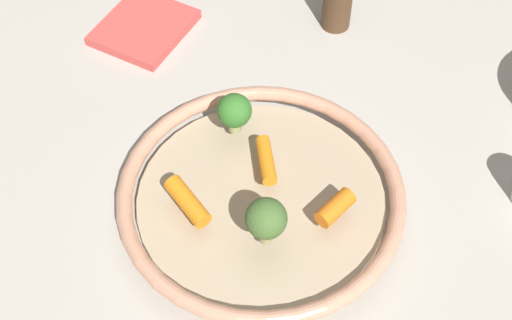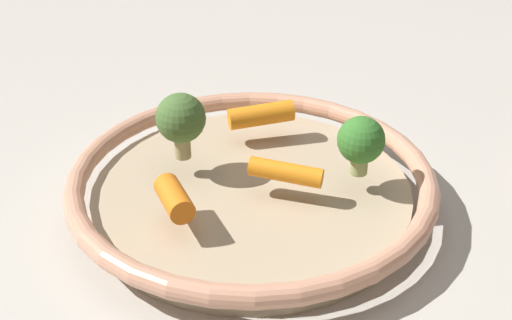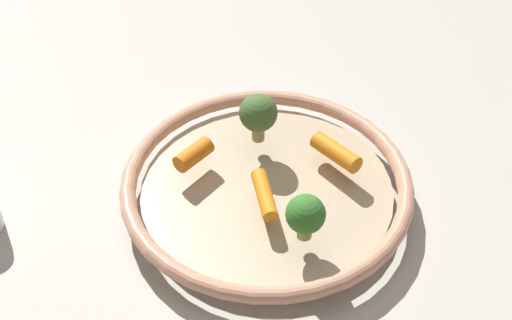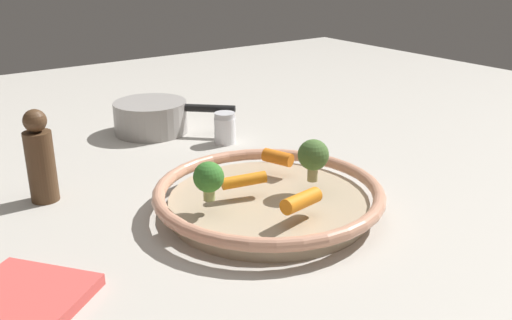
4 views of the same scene
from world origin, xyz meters
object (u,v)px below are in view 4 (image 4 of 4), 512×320
at_px(baby_carrot_back, 278,157).
at_px(dish_towel, 25,297).
at_px(broccoli_floret_large, 313,156).
at_px(saucepan, 152,117).
at_px(baby_carrot_center, 244,180).
at_px(broccoli_floret_edge, 209,178).
at_px(pepper_mill, 40,159).
at_px(baby_carrot_near_rim, 301,201).
at_px(serving_bowl, 268,198).
at_px(salt_shaker, 225,128).

height_order(baby_carrot_back, dish_towel, baby_carrot_back).
xyz_separation_m(broccoli_floret_large, saucepan, (-0.47, -0.03, -0.05)).
distance_m(baby_carrot_center, dish_towel, 0.33).
height_order(broccoli_floret_edge, pepper_mill, pepper_mill).
distance_m(baby_carrot_center, broccoli_floret_large, 0.11).
xyz_separation_m(broccoli_floret_large, dish_towel, (0.00, -0.42, -0.07)).
bearing_deg(saucepan, broccoli_floret_edge, -16.23).
relative_size(baby_carrot_near_rim, broccoli_floret_large, 1.03).
xyz_separation_m(baby_carrot_back, dish_towel, (0.09, -0.42, -0.05)).
bearing_deg(broccoli_floret_edge, serving_bowl, 85.33).
bearing_deg(saucepan, pepper_mill, -53.17).
distance_m(baby_carrot_near_rim, saucepan, 0.54).
relative_size(salt_shaker, dish_towel, 0.47).
distance_m(baby_carrot_back, pepper_mill, 0.36).
distance_m(baby_carrot_back, dish_towel, 0.43).
relative_size(serving_bowl, broccoli_floret_edge, 6.13).
xyz_separation_m(baby_carrot_back, saucepan, (-0.39, -0.03, -0.02)).
relative_size(baby_carrot_near_rim, salt_shaker, 1.06).
height_order(baby_carrot_center, broccoli_floret_large, broccoli_floret_large).
distance_m(serving_bowl, broccoli_floret_edge, 0.11).
relative_size(baby_carrot_back, broccoli_floret_edge, 0.88).
relative_size(pepper_mill, dish_towel, 1.11).
bearing_deg(salt_shaker, saucepan, -149.60).
bearing_deg(baby_carrot_back, saucepan, -175.30).
distance_m(salt_shaker, dish_towel, 0.58).
relative_size(broccoli_floret_edge, dish_towel, 0.42).
distance_m(broccoli_floret_large, salt_shaker, 0.33).
distance_m(baby_carrot_near_rim, baby_carrot_center, 0.11).
xyz_separation_m(salt_shaker, saucepan, (-0.15, -0.09, 0.00)).
relative_size(baby_carrot_back, baby_carrot_center, 0.74).
relative_size(serving_bowl, saucepan, 1.60).
bearing_deg(pepper_mill, broccoli_floret_edge, 34.98).
height_order(broccoli_floret_large, pepper_mill, pepper_mill).
bearing_deg(broccoli_floret_large, baby_carrot_back, 179.45).
height_order(salt_shaker, saucepan, saucepan).
bearing_deg(broccoli_floret_large, salt_shaker, 170.31).
height_order(baby_carrot_center, pepper_mill, pepper_mill).
relative_size(baby_carrot_near_rim, dish_towel, 0.50).
height_order(serving_bowl, dish_towel, serving_bowl).
distance_m(serving_bowl, dish_towel, 0.36).
relative_size(salt_shaker, saucepan, 0.29).
bearing_deg(serving_bowl, broccoli_floret_large, 69.86).
bearing_deg(baby_carrot_back, pepper_mill, -118.45).
distance_m(pepper_mill, saucepan, 0.36).
relative_size(saucepan, dish_towel, 1.62).
relative_size(baby_carrot_back, saucepan, 0.23).
relative_size(broccoli_floret_large, saucepan, 0.30).
bearing_deg(salt_shaker, broccoli_floret_large, -9.69).
relative_size(baby_carrot_center, broccoli_floret_edge, 1.19).
distance_m(broccoli_floret_edge, broccoli_floret_large, 0.16).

